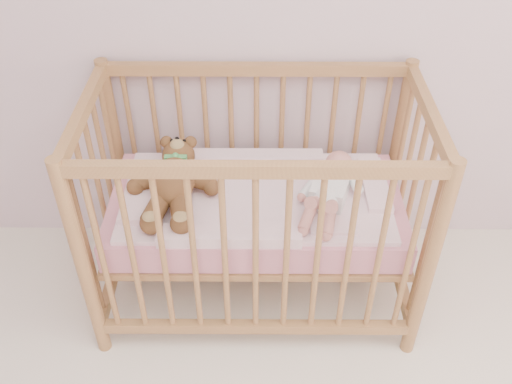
# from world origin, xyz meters

# --- Properties ---
(crib) EXTENTS (1.36, 0.76, 1.00)m
(crib) POSITION_xyz_m (-0.22, 1.60, 0.50)
(crib) COLOR #B0884B
(crib) RESTS_ON floor
(mattress) EXTENTS (1.22, 0.62, 0.13)m
(mattress) POSITION_xyz_m (-0.22, 1.60, 0.49)
(mattress) COLOR #D38392
(mattress) RESTS_ON crib
(blanket) EXTENTS (1.10, 0.58, 0.06)m
(blanket) POSITION_xyz_m (-0.22, 1.60, 0.56)
(blanket) COLOR #F5A9B6
(blanket) RESTS_ON mattress
(baby) EXTENTS (0.41, 0.58, 0.13)m
(baby) POSITION_xyz_m (0.08, 1.58, 0.64)
(baby) COLOR white
(baby) RESTS_ON blanket
(teddy_bear) EXTENTS (0.40, 0.56, 0.16)m
(teddy_bear) POSITION_xyz_m (-0.56, 1.58, 0.65)
(teddy_bear) COLOR brown
(teddy_bear) RESTS_ON blanket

